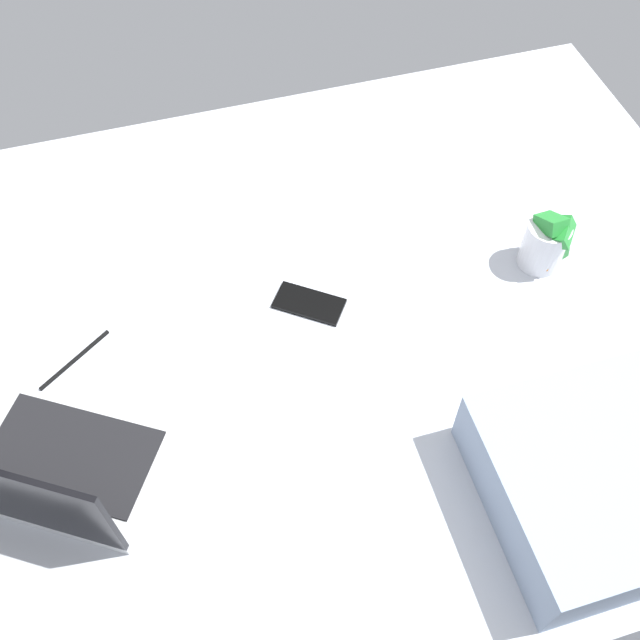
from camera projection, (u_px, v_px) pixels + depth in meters
bed_mattress at (329, 344)px, 155.67cm from camera, size 180.00×140.00×18.00cm
laptop at (55, 472)px, 124.80cm from camera, size 40.17×36.97×23.00cm
snack_cup at (547, 242)px, 151.86cm from camera, size 10.06×9.99×14.71cm
cell_phone at (309, 303)px, 150.16cm from camera, size 15.32×13.75×0.80cm
charger_cable at (75, 360)px, 142.53cm from camera, size 14.26×10.25×0.60cm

